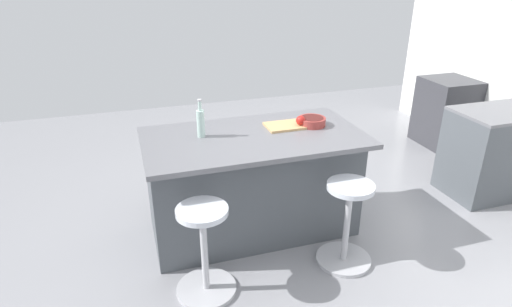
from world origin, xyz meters
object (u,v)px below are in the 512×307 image
Objects in this scene: oven_range at (446,112)px; stool_by_window at (347,226)px; stool_middle at (205,254)px; water_bottle at (201,122)px; apple_red at (301,120)px; kitchen_island at (253,183)px; cutting_board at (287,126)px; fruit_bowl at (312,121)px.

oven_range is 3.05m from stool_by_window.
stool_middle is 2.24× the size of water_bottle.
water_bottle is at bearing -3.02° from apple_red.
kitchen_island is 4.98× the size of cutting_board.
water_bottle reaches higher than stool_by_window.
apple_red is (-1.00, -0.68, 0.66)m from stool_middle.
stool_by_window is 1.95× the size of cutting_board.
kitchen_island is 21.77× the size of apple_red.
fruit_bowl is (-0.11, -0.01, -0.02)m from apple_red.
cutting_board is 0.13m from apple_red.
apple_red is at bearing -79.14° from stool_by_window.
stool_middle is 1.45m from fruit_bowl.
fruit_bowl reaches higher than stool_middle.
stool_middle is (0.56, 0.66, -0.14)m from kitchen_island.
cutting_board is at bearing -140.88° from stool_middle.
stool_middle is 1.95× the size of cutting_board.
fruit_bowl is at bearing 177.97° from water_bottle.
stool_by_window is 0.94m from fruit_bowl.
stool_middle is at bearing 0.00° from stool_by_window.
apple_red reaches higher than oven_range.
stool_middle is (1.13, 0.00, 0.00)m from stool_by_window.
kitchen_island is (3.00, 1.17, 0.04)m from oven_range.
fruit_bowl is (-0.54, -0.03, 0.50)m from kitchen_island.
water_bottle is at bearing -101.82° from stool_middle.
water_bottle is 1.34× the size of fruit_bowl.
stool_by_window is at bearing 107.97° from cutting_board.
stool_middle is at bearing 27.26° from oven_range.
kitchen_island is at bearing 1.91° from apple_red.
oven_range reaches higher than stool_middle.
stool_by_window is at bearing 180.00° from stool_middle.
kitchen_island is 0.88m from stool_middle.
water_bottle is (3.41, 1.11, 0.62)m from oven_range.
water_bottle is at bearing 0.24° from cutting_board.
cutting_board is at bearing 22.59° from oven_range.
apple_red is 0.26× the size of water_bottle.
kitchen_island is 7.69× the size of fruit_bowl.
apple_red reaches higher than stool_by_window.
apple_red is 0.11m from fruit_bowl.
apple_red is at bearing 24.30° from oven_range.
fruit_bowl reaches higher than kitchen_island.
fruit_bowl is at bearing 25.06° from oven_range.
stool_by_window is 1.00× the size of stool_middle.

